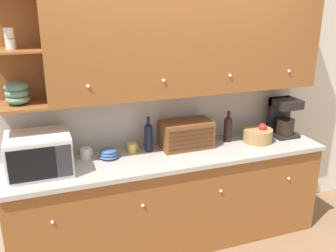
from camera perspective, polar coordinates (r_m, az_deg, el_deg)
name	(u,v)px	position (r m, az deg, el deg)	size (l,w,h in m)	color
ground_plane	(161,224)	(4.03, -1.01, -14.77)	(24.00, 24.00, 0.00)	#896647
wall_back	(160,103)	(3.51, -1.29, 3.46)	(5.25, 0.06, 2.60)	silver
counter_unit	(171,199)	(3.55, 0.49, -11.08)	(2.87, 0.61, 0.92)	#935628
backsplash_panel	(161,117)	(3.51, -1.09, 1.40)	(2.85, 0.01, 0.53)	#B7B2A8
upper_cabinets	(186,41)	(3.26, 2.69, 12.78)	(2.85, 0.37, 0.90)	#935628
microwave	(39,154)	(3.11, -19.03, -4.06)	(0.49, 0.41, 0.32)	silver
mug_blue_second	(86,153)	(3.32, -12.40, -4.06)	(0.10, 0.09, 0.10)	silver
bowl_stack_on_counter	(109,153)	(3.29, -9.00, -4.14)	(0.17, 0.17, 0.09)	#3D5B93
mug	(132,148)	(3.38, -5.50, -3.29)	(0.10, 0.08, 0.09)	gold
wine_bottle	(148,136)	(3.37, -3.00, -1.50)	(0.07, 0.07, 0.32)	black
bread_box	(186,134)	(3.45, 2.80, -1.30)	(0.47, 0.26, 0.25)	brown
wine_glass	(212,125)	(3.68, 6.70, 0.14)	(0.07, 0.07, 0.21)	silver
second_wine_bottle	(228,128)	(3.64, 9.11, -0.26)	(0.08, 0.08, 0.30)	black
fruit_basket	(258,135)	(3.71, 13.54, -1.34)	(0.28, 0.28, 0.19)	#A87F4C
coffee_maker	(283,117)	(3.92, 17.14, 1.31)	(0.24, 0.25, 0.38)	black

